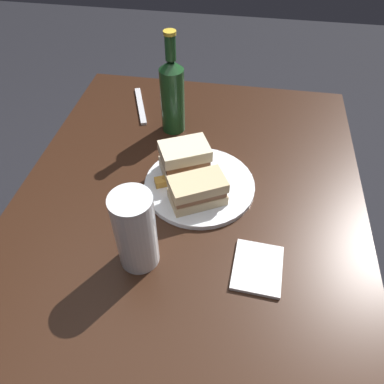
% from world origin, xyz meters
% --- Properties ---
extents(ground_plane, '(6.00, 6.00, 0.00)m').
position_xyz_m(ground_plane, '(0.00, 0.00, 0.00)').
color(ground_plane, black).
extents(dining_table, '(1.09, 0.77, 0.73)m').
position_xyz_m(dining_table, '(0.00, 0.00, 0.36)').
color(dining_table, black).
rests_on(dining_table, ground).
extents(plate, '(0.25, 0.25, 0.01)m').
position_xyz_m(plate, '(-0.09, 0.02, 0.73)').
color(plate, white).
rests_on(plate, dining_table).
extents(sandwich_half_left, '(0.11, 0.13, 0.07)m').
position_xyz_m(sandwich_half_left, '(-0.13, -0.02, 0.78)').
color(sandwich_half_left, beige).
rests_on(sandwich_half_left, plate).
extents(sandwich_half_right, '(0.11, 0.13, 0.06)m').
position_xyz_m(sandwich_half_right, '(-0.04, 0.02, 0.77)').
color(sandwich_half_right, '#CCB284').
rests_on(sandwich_half_right, plate).
extents(potato_wedge_front, '(0.04, 0.05, 0.02)m').
position_xyz_m(potato_wedge_front, '(-0.09, -0.01, 0.75)').
color(potato_wedge_front, '#AD702D').
rests_on(potato_wedge_front, plate).
extents(potato_wedge_middle, '(0.05, 0.05, 0.02)m').
position_xyz_m(potato_wedge_middle, '(-0.04, 0.00, 0.75)').
color(potato_wedge_middle, '#B77F33').
rests_on(potato_wedge_middle, plate).
extents(potato_wedge_back, '(0.04, 0.04, 0.02)m').
position_xyz_m(potato_wedge_back, '(-0.12, -0.05, 0.75)').
color(potato_wedge_back, gold).
rests_on(potato_wedge_back, plate).
extents(potato_wedge_left_edge, '(0.04, 0.05, 0.02)m').
position_xyz_m(potato_wedge_left_edge, '(-0.07, -0.04, 0.75)').
color(potato_wedge_left_edge, '#B77F33').
rests_on(potato_wedge_left_edge, plate).
extents(potato_wedge_right_edge, '(0.04, 0.05, 0.02)m').
position_xyz_m(potato_wedge_right_edge, '(-0.08, -0.06, 0.75)').
color(potato_wedge_right_edge, gold).
rests_on(potato_wedge_right_edge, plate).
extents(pint_glass, '(0.07, 0.07, 0.17)m').
position_xyz_m(pint_glass, '(0.11, -0.07, 0.80)').
color(pint_glass, white).
rests_on(pint_glass, dining_table).
extents(cider_bottle, '(0.06, 0.06, 0.26)m').
position_xyz_m(cider_bottle, '(-0.30, -0.08, 0.83)').
color(cider_bottle, '#19421E').
rests_on(cider_bottle, dining_table).
extents(napkin, '(0.12, 0.10, 0.01)m').
position_xyz_m(napkin, '(0.10, 0.16, 0.73)').
color(napkin, white).
rests_on(napkin, dining_table).
extents(fork, '(0.17, 0.08, 0.01)m').
position_xyz_m(fork, '(-0.39, -0.20, 0.73)').
color(fork, silver).
rests_on(fork, dining_table).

